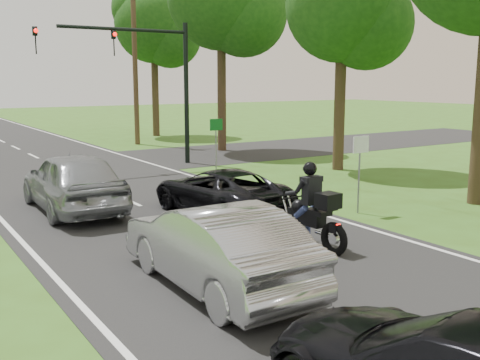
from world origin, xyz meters
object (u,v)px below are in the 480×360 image
at_px(dark_suv, 220,191).
at_px(traffic_signal, 146,67).
at_px(silver_suv, 73,181).
at_px(utility_pole_far, 135,53).
at_px(sign_white, 360,156).
at_px(sign_green, 216,132).
at_px(motorcycle_rider, 312,213).
at_px(silver_sedan, 216,246).

bearing_deg(dark_suv, traffic_signal, -106.94).
relative_size(dark_suv, silver_suv, 0.90).
bearing_deg(utility_pole_far, traffic_signal, -109.68).
bearing_deg(dark_suv, silver_suv, -42.64).
relative_size(utility_pole_far, sign_white, 4.71).
bearing_deg(sign_white, sign_green, 88.57).
height_order(motorcycle_rider, utility_pole_far, utility_pole_far).
xyz_separation_m(silver_suv, utility_pole_far, (7.98, 14.50, 4.23)).
distance_m(motorcycle_rider, sign_green, 10.31).
height_order(motorcycle_rider, traffic_signal, traffic_signal).
relative_size(sign_white, sign_green, 1.00).
height_order(utility_pole_far, sign_green, utility_pole_far).
bearing_deg(dark_suv, sign_green, -125.06).
bearing_deg(silver_suv, dark_suv, 144.07).
distance_m(silver_sedan, sign_green, 12.48).
xyz_separation_m(traffic_signal, sign_white, (1.36, -11.02, -2.54)).
bearing_deg(silver_sedan, utility_pole_far, -108.67).
bearing_deg(utility_pole_far, motorcycle_rider, -102.58).
distance_m(traffic_signal, sign_green, 4.24).
bearing_deg(traffic_signal, silver_sedan, -109.21).
bearing_deg(sign_green, motorcycle_rider, -108.90).
bearing_deg(utility_pole_far, silver_sedan, -109.38).
bearing_deg(traffic_signal, sign_white, -82.95).
distance_m(motorcycle_rider, silver_suv, 7.09).
relative_size(traffic_signal, sign_green, 3.00).
height_order(traffic_signal, sign_green, traffic_signal).
bearing_deg(silver_sedan, motorcycle_rider, -161.18).
xyz_separation_m(silver_suv, sign_green, (6.68, 3.48, 0.75)).
relative_size(dark_suv, utility_pole_far, 0.44).
height_order(motorcycle_rider, silver_suv, motorcycle_rider).
xyz_separation_m(motorcycle_rider, dark_suv, (-0.08, 3.75, -0.12)).
distance_m(dark_suv, traffic_signal, 9.82).
relative_size(silver_suv, traffic_signal, 0.77).
bearing_deg(traffic_signal, dark_suv, -101.63).
xyz_separation_m(dark_suv, silver_suv, (-3.27, 2.49, 0.22)).
bearing_deg(silver_suv, traffic_signal, -126.81).
bearing_deg(traffic_signal, sign_green, -62.62).
bearing_deg(dark_suv, sign_white, 142.41).
height_order(dark_suv, silver_suv, silver_suv).
bearing_deg(utility_pole_far, silver_suv, -118.82).
distance_m(motorcycle_rider, utility_pole_far, 21.69).
xyz_separation_m(motorcycle_rider, traffic_signal, (1.77, 12.74, 3.39)).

